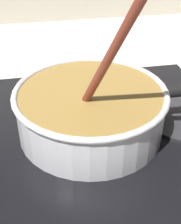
# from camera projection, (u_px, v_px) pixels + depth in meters

# --- Properties ---
(ground) EXTENTS (2.40, 1.60, 0.04)m
(ground) POSITION_uv_depth(u_px,v_px,m) (29.00, 189.00, 0.53)
(ground) COLOR beige
(hob_plate) EXTENTS (0.56, 0.48, 0.01)m
(hob_plate) POSITION_uv_depth(u_px,v_px,m) (90.00, 132.00, 0.61)
(hob_plate) COLOR black
(hob_plate) RESTS_ON ground
(burner_ring) EXTENTS (0.18, 0.18, 0.01)m
(burner_ring) POSITION_uv_depth(u_px,v_px,m) (90.00, 128.00, 0.61)
(burner_ring) COLOR #592D0C
(burner_ring) RESTS_ON hob_plate
(cooking_pan) EXTENTS (0.42, 0.28, 0.32)m
(cooking_pan) POSITION_uv_depth(u_px,v_px,m) (91.00, 110.00, 0.58)
(cooking_pan) COLOR silver
(cooking_pan) RESTS_ON hob_plate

